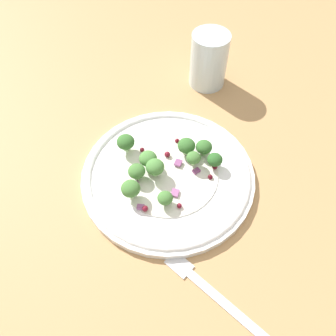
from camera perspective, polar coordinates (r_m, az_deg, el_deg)
ground_plane at (r=57.30cm, az=-2.61°, el=-1.79°), size 180.00×180.00×2.00cm
plate at (r=55.45cm, az=0.00°, el=-1.11°), size 27.87×27.87×1.70cm
dressing_pool at (r=55.08cm, az=0.00°, el=-0.85°), size 16.16×16.16×0.20cm
broccoli_floret_0 at (r=50.69cm, az=-0.47°, el=-5.05°), size 2.33×2.33×2.36cm
broccoli_floret_1 at (r=56.16cm, az=3.00°, el=3.79°), size 2.90×2.90×2.93cm
broccoli_floret_2 at (r=54.22cm, az=-3.37°, el=1.52°), size 2.84×2.84×2.88cm
broccoli_floret_3 at (r=51.06cm, az=-6.23°, el=-3.46°), size 2.89×2.89×2.93cm
broccoli_floret_4 at (r=53.07cm, az=-1.87°, el=0.29°), size 2.92×2.92×2.96cm
broccoli_floret_5 at (r=54.41cm, az=4.26°, el=1.66°), size 2.33×2.33×2.36cm
broccoli_floret_6 at (r=52.97cm, az=-4.99°, el=-0.92°), size 2.69×2.69×2.72cm
broccoli_floret_7 at (r=56.58cm, az=-7.05°, el=4.27°), size 2.93×2.93×2.97cm
broccoli_floret_8 at (r=56.28cm, az=6.00°, el=3.44°), size 2.69×2.69×2.73cm
broccoli_floret_9 at (r=55.01cm, az=7.79°, el=1.35°), size 2.46×2.46×2.49cm
cranberry_0 at (r=58.81cm, az=1.52°, el=4.55°), size 0.76×0.76×0.76cm
cranberry_1 at (r=56.63cm, az=-0.12°, el=2.28°), size 0.95×0.95×0.95cm
cranberry_2 at (r=55.59cm, az=7.79°, el=0.20°), size 0.88×0.88×0.88cm
cranberry_3 at (r=57.08cm, az=-4.32°, el=3.02°), size 0.80×0.80×0.80cm
cranberry_4 at (r=51.55cm, az=2.35°, el=-6.03°), size 0.77×0.77×0.77cm
cranberry_5 at (r=54.67cm, az=7.05°, el=-1.49°), size 0.80×0.80×0.80cm
cranberry_6 at (r=51.02cm, az=-3.83°, el=-6.74°), size 0.91×0.91×0.91cm
onion_bit_0 at (r=51.47cm, az=-4.56°, el=-6.48°), size 1.36×1.31×0.42cm
onion_bit_1 at (r=53.77cm, az=-5.28°, el=-2.87°), size 1.17×1.47×0.44cm
onion_bit_2 at (r=55.68cm, az=1.71°, el=0.87°), size 1.66×1.62×0.33cm
onion_bit_3 at (r=52.71cm, az=1.18°, el=-4.20°), size 1.70×1.69×0.58cm
onion_bit_4 at (r=55.09cm, az=4.72°, el=-0.45°), size 1.17×0.83×0.39cm
fork at (r=48.39cm, az=7.88°, el=-20.22°), size 6.69×18.41×0.50cm
water_glass at (r=69.12cm, az=6.79°, el=17.38°), size 7.12×7.12×10.64cm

